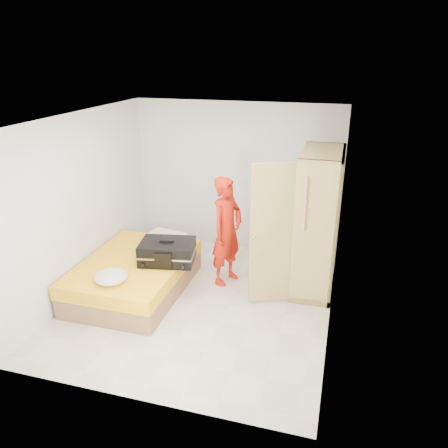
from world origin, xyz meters
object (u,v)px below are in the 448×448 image
(wardrobe, at_px, (314,226))
(person, at_px, (227,231))
(round_cushion, at_px, (111,277))
(suitcase, at_px, (167,252))
(bed, at_px, (135,275))

(wardrobe, distance_m, person, 1.29)
(wardrobe, xyz_separation_m, round_cushion, (-2.49, -1.49, -0.42))
(wardrobe, height_order, person, wardrobe)
(person, distance_m, round_cushion, 1.83)
(wardrobe, distance_m, suitcase, 2.16)
(round_cushion, bearing_deg, suitcase, 58.33)
(suitcase, relative_size, round_cushion, 2.02)
(suitcase, bearing_deg, person, 26.10)
(bed, bearing_deg, person, 28.29)
(bed, xyz_separation_m, suitcase, (0.50, 0.12, 0.40))
(bed, height_order, person, person)
(suitcase, distance_m, round_cushion, 0.92)
(person, distance_m, suitcase, 0.94)
(bed, bearing_deg, wardrobe, 18.24)
(wardrobe, relative_size, suitcase, 2.39)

